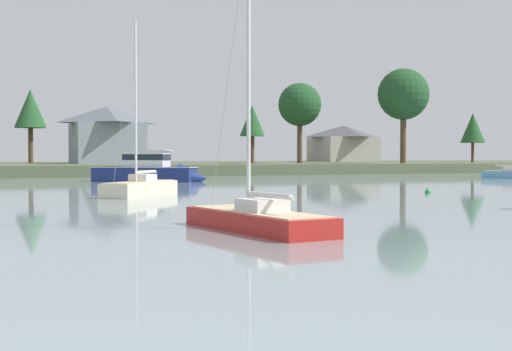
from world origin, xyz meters
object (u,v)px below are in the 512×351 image
Objects in this scene: sailboat_cream at (140,192)px; mooring_buoy_green at (428,192)px; sailboat_red at (257,224)px; cruiser_navy at (155,174)px.

mooring_buoy_green is (17.97, -4.12, -0.17)m from sailboat_cream.
sailboat_cream is at bearing 167.10° from mooring_buoy_green.
sailboat_red reaches higher than mooring_buoy_green.
mooring_buoy_green is (11.38, -26.67, -0.63)m from cruiser_navy.
cruiser_navy is (6.59, 22.56, 0.46)m from sailboat_cream.
sailboat_red is 25.88m from mooring_buoy_green.
sailboat_cream reaches higher than mooring_buoy_green.
sailboat_red reaches higher than cruiser_navy.
mooring_buoy_green is (19.14, 17.42, -0.14)m from sailboat_red.
sailboat_red is at bearing -93.12° from sailboat_cream.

